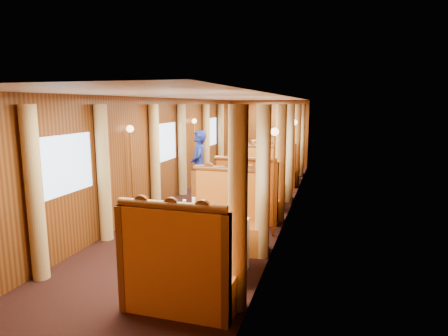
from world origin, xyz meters
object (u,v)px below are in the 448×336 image
at_px(banquette_near_aft, 227,222).
at_px(tea_tray, 201,223).
at_px(banquette_mid_aft, 264,181).
at_px(steward, 199,165).
at_px(banquette_mid_fwd, 247,201).
at_px(banquette_far_aft, 282,161).
at_px(table_far, 278,167).
at_px(teapot_left, 193,218).
at_px(banquette_far_fwd, 273,171).
at_px(fruit_plate, 226,225).
at_px(teapot_right, 205,220).
at_px(table_near, 207,248).
at_px(rose_vase_mid, 258,168).
at_px(banquette_near_fwd, 179,276).
at_px(table_mid, 256,192).
at_px(passenger, 263,170).
at_px(teapot_back, 201,215).
at_px(rose_vase_far, 278,150).

xyz_separation_m(banquette_near_aft, tea_tray, (-0.06, -1.09, 0.33)).
height_order(banquette_mid_aft, steward, steward).
xyz_separation_m(banquette_mid_fwd, banquette_far_aft, (0.00, 5.53, 0.00)).
xyz_separation_m(table_far, banquette_far_aft, (0.00, 1.01, 0.05)).
height_order(banquette_mid_aft, teapot_left, banquette_mid_aft).
xyz_separation_m(banquette_far_fwd, teapot_left, (-0.17, -6.07, 0.39)).
distance_m(banquette_mid_fwd, banquette_far_fwd, 3.50).
relative_size(banquette_near_aft, banquette_far_aft, 1.00).
relative_size(tea_tray, fruit_plate, 1.48).
distance_m(teapot_left, teapot_right, 0.17).
distance_m(banquette_mid_fwd, steward, 2.13).
distance_m(table_near, rose_vase_mid, 3.54).
distance_m(banquette_far_aft, steward, 4.41).
xyz_separation_m(table_near, banquette_far_fwd, (0.00, 5.99, 0.05)).
xyz_separation_m(banquette_near_fwd, banquette_near_aft, (0.00, 2.03, 0.00)).
xyz_separation_m(table_mid, tea_tray, (-0.06, -3.57, 0.38)).
bearing_deg(banquette_far_aft, banquette_mid_aft, -90.00).
relative_size(banquette_far_fwd, tea_tray, 3.94).
height_order(banquette_far_aft, teapot_right, banquette_far_aft).
bearing_deg(passenger, teapot_left, -92.21).
xyz_separation_m(tea_tray, steward, (-1.47, 3.98, 0.10)).
distance_m(banquette_near_fwd, banquette_mid_aft, 5.53).
distance_m(banquette_near_aft, banquette_mid_aft, 3.50).
height_order(banquette_mid_aft, table_far, banquette_mid_aft).
bearing_deg(banquette_far_aft, teapot_right, -89.97).
xyz_separation_m(table_near, banquette_mid_fwd, (0.00, 2.49, 0.05)).
distance_m(rose_vase_mid, passenger, 0.80).
bearing_deg(steward, teapot_left, -0.94).
bearing_deg(banquette_mid_fwd, banquette_far_fwd, 90.00).
xyz_separation_m(banquette_far_fwd, tea_tray, (-0.06, -6.06, 0.33)).
bearing_deg(banquette_mid_fwd, banquette_mid_aft, 90.00).
distance_m(banquette_mid_fwd, teapot_back, 2.45).
bearing_deg(table_near, teapot_right, -87.89).
bearing_deg(rose_vase_mid, banquette_near_fwd, -90.39).
bearing_deg(banquette_near_fwd, rose_vase_mid, 89.61).
bearing_deg(banquette_near_fwd, banquette_near_aft, 90.00).
relative_size(banquette_near_aft, steward, 0.78).
bearing_deg(table_near, rose_vase_far, 90.12).
relative_size(table_near, table_far, 1.00).
distance_m(tea_tray, teapot_back, 0.16).
bearing_deg(banquette_near_fwd, table_mid, 90.00).
xyz_separation_m(table_near, teapot_left, (-0.17, -0.08, 0.44)).
relative_size(banquette_mid_fwd, steward, 0.78).
bearing_deg(banquette_mid_fwd, steward, 137.23).
xyz_separation_m(table_far, teapot_left, (-0.17, -7.08, 0.44)).
bearing_deg(teapot_back, banquette_near_fwd, -93.42).
height_order(banquette_mid_aft, passenger, banquette_mid_aft).
distance_m(banquette_near_aft, table_far, 5.99).
xyz_separation_m(tea_tray, rose_vase_mid, (0.09, 3.57, 0.17)).
bearing_deg(table_far, steward, -116.37).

